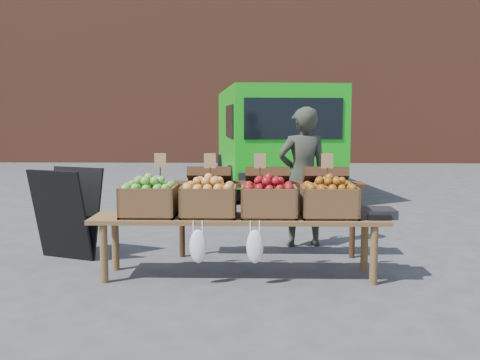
# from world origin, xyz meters

# --- Properties ---
(ground) EXTENTS (80.00, 80.00, 0.00)m
(ground) POSITION_xyz_m (0.00, 0.00, 0.00)
(ground) COLOR #454548
(brick_building) EXTENTS (24.00, 4.00, 10.00)m
(brick_building) POSITION_xyz_m (0.00, 15.00, 5.00)
(brick_building) COLOR brown
(brick_building) RESTS_ON ground
(delivery_van) EXTENTS (2.63, 4.76, 2.03)m
(delivery_van) POSITION_xyz_m (1.57, 6.13, 1.01)
(delivery_van) COLOR #13B515
(delivery_van) RESTS_ON ground
(vendor) EXTENTS (0.64, 0.48, 1.60)m
(vendor) POSITION_xyz_m (1.76, 1.48, 0.80)
(vendor) COLOR #2F3429
(vendor) RESTS_ON ground
(chalkboard_sign) EXTENTS (0.72, 0.55, 0.96)m
(chalkboard_sign) POSITION_xyz_m (-0.76, 0.86, 0.48)
(chalkboard_sign) COLOR black
(chalkboard_sign) RESTS_ON ground
(back_table) EXTENTS (2.10, 0.44, 1.04)m
(back_table) POSITION_xyz_m (1.34, 0.95, 0.52)
(back_table) COLOR #392111
(back_table) RESTS_ON ground
(display_bench) EXTENTS (2.70, 0.56, 0.57)m
(display_bench) POSITION_xyz_m (1.06, 0.23, 0.28)
(display_bench) COLOR brown
(display_bench) RESTS_ON ground
(crate_golden_apples) EXTENTS (0.50, 0.40, 0.28)m
(crate_golden_apples) POSITION_xyz_m (0.23, 0.23, 0.71)
(crate_golden_apples) COLOR #4A922F
(crate_golden_apples) RESTS_ON display_bench
(crate_russet_pears) EXTENTS (0.50, 0.40, 0.28)m
(crate_russet_pears) POSITION_xyz_m (0.78, 0.23, 0.71)
(crate_russet_pears) COLOR gold
(crate_russet_pears) RESTS_ON display_bench
(crate_red_apples) EXTENTS (0.50, 0.40, 0.28)m
(crate_red_apples) POSITION_xyz_m (1.33, 0.23, 0.71)
(crate_red_apples) COLOR #830103
(crate_red_apples) RESTS_ON display_bench
(crate_green_apples) EXTENTS (0.50, 0.40, 0.28)m
(crate_green_apples) POSITION_xyz_m (1.88, 0.23, 0.71)
(crate_green_apples) COLOR #995B0D
(crate_green_apples) RESTS_ON display_bench
(weighing_scale) EXTENTS (0.34, 0.30, 0.08)m
(weighing_scale) POSITION_xyz_m (2.31, 0.23, 0.61)
(weighing_scale) COLOR black
(weighing_scale) RESTS_ON display_bench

